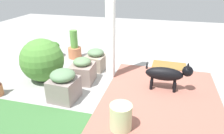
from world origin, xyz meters
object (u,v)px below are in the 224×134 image
stone_planter_nearest (96,60)px  terracotta_pot_broad (53,48)px  stone_planter_near (83,71)px  stone_planter_mid (64,85)px  terracotta_pot_tall (75,48)px  round_shrub (42,60)px  dog (167,74)px  porch_pillar (110,23)px  doormat (169,66)px  ceramic_urn (121,117)px

stone_planter_nearest → terracotta_pot_broad: size_ratio=1.30×
stone_planter_near → terracotta_pot_broad: 1.52m
stone_planter_nearest → stone_planter_near: 0.61m
stone_planter_mid → terracotta_pot_tall: terracotta_pot_tall is taller
round_shrub → dog: bearing=-175.5°
terracotta_pot_tall → stone_planter_near: bearing=120.7°
stone_planter_near → dog: (-1.46, -0.07, 0.09)m
stone_planter_near → dog: size_ratio=0.61×
stone_planter_nearest → terracotta_pot_tall: size_ratio=0.72×
stone_planter_nearest → terracotta_pot_broad: 1.26m
porch_pillar → doormat: bearing=-143.8°
terracotta_pot_broad → doormat: (-2.66, -0.12, -0.20)m
dog → doormat: dog is taller
porch_pillar → stone_planter_near: porch_pillar is taller
stone_planter_near → terracotta_pot_tall: bearing=-59.3°
stone_planter_mid → terracotta_pot_tall: (0.58, -1.69, -0.01)m
porch_pillar → stone_planter_mid: (0.49, 0.93, -0.78)m
terracotta_pot_broad → dog: bearing=160.6°
round_shrub → porch_pillar: bearing=-159.9°
porch_pillar → ceramic_urn: (-0.51, 1.39, -0.85)m
stone_planter_near → terracotta_pot_tall: size_ratio=0.71×
dog → stone_planter_mid: bearing=24.3°
terracotta_pot_broad → doormat: bearing=-177.5°
stone_planter_near → terracotta_pot_broad: stone_planter_near is taller
stone_planter_nearest → doormat: size_ratio=0.68×
stone_planter_mid → terracotta_pot_broad: 1.95m
round_shrub → terracotta_pot_broad: (0.43, -1.09, -0.18)m
stone_planter_nearest → terracotta_pot_tall: 0.82m
stone_planter_nearest → round_shrub: bearing=42.9°
ceramic_urn → doormat: ceramic_urn is taller
porch_pillar → round_shrub: size_ratio=2.65×
stone_planter_near → doormat: bearing=-143.8°
porch_pillar → terracotta_pot_tall: bearing=-35.3°
round_shrub → dog: size_ratio=1.03×
porch_pillar → stone_planter_near: size_ratio=4.44×
stone_planter_mid → dog: (-1.52, -0.68, 0.05)m
stone_planter_nearest → terracotta_pot_broad: stone_planter_nearest is taller
stone_planter_nearest → doormat: bearing=-161.2°
stone_planter_nearest → stone_planter_near: size_ratio=1.02×
porch_pillar → terracotta_pot_broad: porch_pillar is taller
round_shrub → doormat: 2.57m
doormat → dog: bearing=87.4°
porch_pillar → doormat: 1.67m
dog → round_shrub: bearing=4.5°
stone_planter_mid → round_shrub: 0.85m
round_shrub → stone_planter_mid: bearing=142.5°
doormat → ceramic_urn: bearing=75.2°
stone_planter_mid → terracotta_pot_broad: bearing=-55.6°
stone_planter_nearest → doormat: 1.56m
porch_pillar → terracotta_pot_broad: 1.90m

